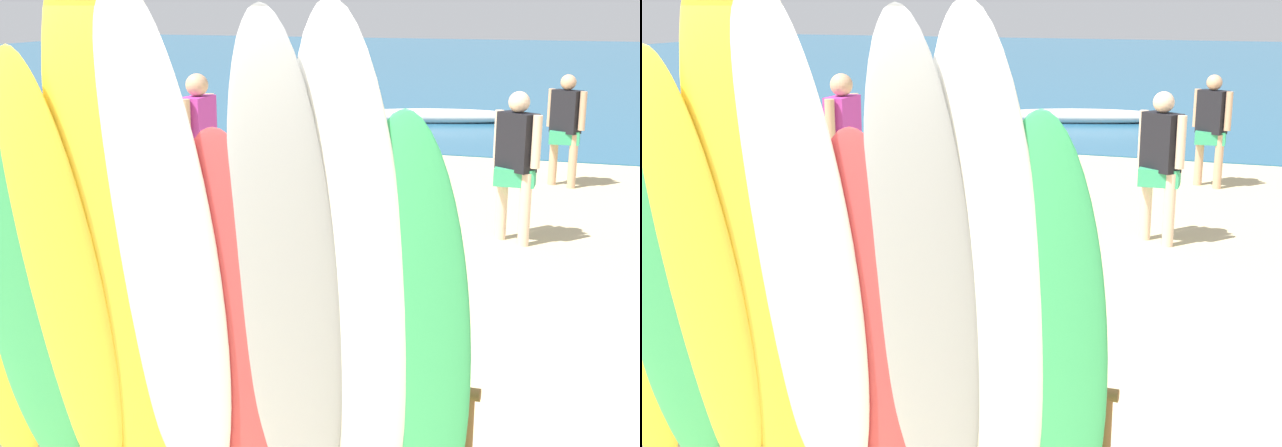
% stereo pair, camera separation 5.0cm
% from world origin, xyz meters
% --- Properties ---
extents(ground, '(60.00, 60.00, 0.00)m').
position_xyz_m(ground, '(0.00, 14.00, 0.00)').
color(ground, '#D3BC8C').
extents(ocean_water, '(60.00, 40.00, 0.02)m').
position_xyz_m(ocean_water, '(0.00, 30.20, 0.01)').
color(ocean_water, '#235B7F').
rests_on(ocean_water, ground).
extents(surfboard_rack, '(2.98, 0.07, 0.74)m').
position_xyz_m(surfboard_rack, '(0.00, 0.00, 0.58)').
color(surfboard_rack, brown).
rests_on(surfboard_rack, ground).
extents(surfboard_green_2, '(0.54, 0.62, 2.51)m').
position_xyz_m(surfboard_green_2, '(-0.71, -0.48, 1.26)').
color(surfboard_green_2, '#38B266').
rests_on(surfboard_green_2, ground).
extents(surfboard_yellow_3, '(0.47, 0.60, 2.35)m').
position_xyz_m(surfboard_yellow_3, '(-0.46, -0.46, 1.18)').
color(surfboard_yellow_3, yellow).
rests_on(surfboard_yellow_3, ground).
extents(surfboard_yellow_4, '(0.63, 0.67, 2.74)m').
position_xyz_m(surfboard_yellow_4, '(-0.14, -0.45, 1.37)').
color(surfboard_yellow_4, yellow).
rests_on(surfboard_yellow_4, ground).
extents(surfboard_white_5, '(0.61, 0.64, 2.63)m').
position_xyz_m(surfboard_white_5, '(0.10, -0.46, 1.32)').
color(surfboard_white_5, white).
rests_on(surfboard_white_5, ground).
extents(surfboard_red_6, '(0.57, 0.49, 2.02)m').
position_xyz_m(surfboard_red_6, '(0.41, -0.37, 1.01)').
color(surfboard_red_6, '#D13D42').
rests_on(surfboard_red_6, ground).
extents(surfboard_grey_7, '(0.52, 0.56, 2.52)m').
position_xyz_m(surfboard_grey_7, '(0.69, -0.44, 1.26)').
color(surfboard_grey_7, '#999EA3').
rests_on(surfboard_grey_7, ground).
extents(surfboard_white_8, '(0.56, 0.58, 2.54)m').
position_xyz_m(surfboard_white_8, '(0.97, -0.42, 1.27)').
color(surfboard_white_8, white).
rests_on(surfboard_white_8, ground).
extents(surfboard_green_9, '(0.53, 0.51, 2.13)m').
position_xyz_m(surfboard_green_9, '(1.24, -0.38, 1.07)').
color(surfboard_green_9, '#38B266').
rests_on(surfboard_green_9, ground).
extents(beachgoer_near_rack, '(0.38, 0.52, 1.48)m').
position_xyz_m(beachgoer_near_rack, '(-2.14, 1.49, 0.85)').
color(beachgoer_near_rack, '#9E704C').
rests_on(beachgoer_near_rack, ground).
extents(beachgoer_by_water, '(0.51, 0.40, 1.60)m').
position_xyz_m(beachgoer_by_water, '(1.06, 5.27, 0.92)').
color(beachgoer_by_water, beige).
rests_on(beachgoer_by_water, ground).
extents(beachgoer_photographing, '(0.52, 0.36, 1.53)m').
position_xyz_m(beachgoer_photographing, '(1.39, 8.35, 0.88)').
color(beachgoer_photographing, tan).
rests_on(beachgoer_photographing, ground).
extents(beachgoer_strolling, '(0.46, 0.66, 1.75)m').
position_xyz_m(beachgoer_strolling, '(-2.19, 4.49, 1.01)').
color(beachgoer_strolling, tan).
rests_on(beachgoer_strolling, ground).
extents(distant_boat, '(3.96, 1.62, 0.32)m').
position_xyz_m(distant_boat, '(-1.56, 13.85, 0.14)').
color(distant_boat, silver).
rests_on(distant_boat, ground).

